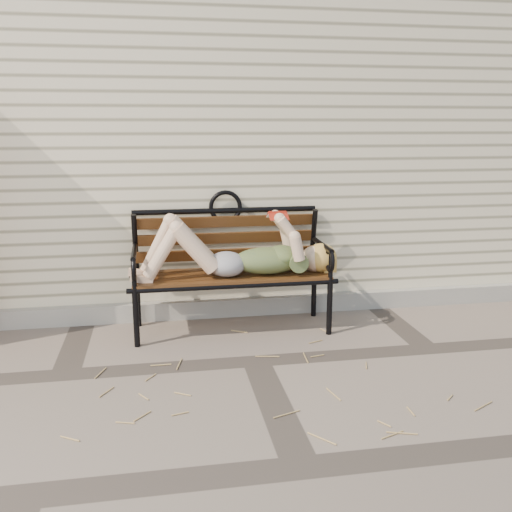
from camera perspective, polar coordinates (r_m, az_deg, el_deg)
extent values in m
plane|color=#7C6C5F|center=(3.94, 0.02, -10.46)|extent=(80.00, 80.00, 0.00)
cube|color=#F5E6BF|center=(6.59, -4.60, 12.40)|extent=(8.00, 4.00, 3.00)
cube|color=#A39F93|center=(4.81, -1.99, -5.08)|extent=(8.00, 0.10, 0.15)
cylinder|color=black|center=(4.20, -11.91, -6.06)|extent=(0.04, 0.04, 0.44)
cylinder|color=black|center=(4.61, -11.75, -4.29)|extent=(0.04, 0.04, 0.44)
cylinder|color=black|center=(4.38, 7.36, -5.06)|extent=(0.04, 0.04, 0.44)
cylinder|color=black|center=(4.78, 5.81, -3.46)|extent=(0.04, 0.04, 0.44)
cube|color=#512E15|center=(4.37, -2.48, -2.00)|extent=(1.48, 0.48, 0.03)
cylinder|color=black|center=(4.17, -2.08, -3.03)|extent=(1.56, 0.04, 0.04)
cylinder|color=black|center=(4.59, -2.83, -1.53)|extent=(1.56, 0.04, 0.04)
torus|color=black|center=(4.59, -3.07, 4.93)|extent=(0.27, 0.04, 0.27)
ellipsoid|color=#093643|center=(4.36, 1.11, -0.45)|extent=(0.53, 0.30, 0.20)
ellipsoid|color=#093643|center=(4.37, 2.62, 0.05)|extent=(0.25, 0.29, 0.16)
ellipsoid|color=#A2A1A6|center=(4.31, -2.95, -0.81)|extent=(0.29, 0.33, 0.19)
sphere|color=beige|center=(4.44, 5.93, -0.25)|extent=(0.21, 0.21, 0.21)
ellipsoid|color=#F1C55B|center=(4.46, 6.53, -0.16)|extent=(0.24, 0.25, 0.22)
cube|color=#A12112|center=(4.30, 2.16, 4.39)|extent=(0.14, 0.02, 0.02)
cube|color=white|center=(4.27, 2.27, 3.96)|extent=(0.14, 0.09, 0.05)
cube|color=white|center=(4.34, 2.04, 4.13)|extent=(0.14, 0.09, 0.05)
cube|color=#A12112|center=(4.26, 2.28, 4.00)|extent=(0.15, 0.09, 0.05)
cube|color=#A12112|center=(4.35, 2.03, 4.18)|extent=(0.15, 0.09, 0.05)
cylinder|color=tan|center=(3.63, 9.98, -12.70)|extent=(0.02, 0.11, 0.01)
cylinder|color=tan|center=(3.01, -22.79, -19.49)|extent=(0.04, 0.11, 0.01)
cylinder|color=tan|center=(4.49, 4.01, -7.41)|extent=(0.10, 0.08, 0.01)
cylinder|color=tan|center=(4.32, -14.52, -8.64)|extent=(0.13, 0.11, 0.01)
cylinder|color=tan|center=(3.72, -3.00, -11.92)|extent=(0.03, 0.10, 0.01)
cylinder|color=tan|center=(4.06, -7.36, -9.74)|extent=(0.10, 0.08, 0.01)
cylinder|color=tan|center=(3.80, 9.06, -11.45)|extent=(0.07, 0.13, 0.01)
cylinder|color=tan|center=(2.98, 0.19, -18.66)|extent=(0.09, 0.11, 0.01)
cylinder|color=tan|center=(3.44, -8.93, -14.21)|extent=(0.15, 0.10, 0.01)
cylinder|color=tan|center=(2.98, -7.32, -18.81)|extent=(0.10, 0.03, 0.01)
cylinder|color=tan|center=(3.67, 16.30, -12.79)|extent=(0.17, 0.03, 0.01)
cylinder|color=tan|center=(3.98, -9.15, -10.28)|extent=(0.05, 0.12, 0.01)
cylinder|color=tan|center=(3.51, -14.85, -13.93)|extent=(0.09, 0.04, 0.01)
cylinder|color=tan|center=(3.78, 16.71, -12.02)|extent=(0.07, 0.08, 0.01)
cylinder|color=tan|center=(3.88, 9.82, -10.94)|extent=(0.04, 0.09, 0.01)
cylinder|color=tan|center=(3.23, -14.25, -16.42)|extent=(0.09, 0.10, 0.01)
cylinder|color=tan|center=(3.36, -5.17, -14.79)|extent=(0.10, 0.04, 0.01)
cylinder|color=tan|center=(2.97, -4.91, -18.88)|extent=(0.09, 0.10, 0.01)
cylinder|color=tan|center=(3.88, -21.73, -11.75)|extent=(0.08, 0.02, 0.01)
cylinder|color=tan|center=(3.99, -10.02, -10.30)|extent=(0.02, 0.18, 0.01)
cylinder|color=tan|center=(3.55, -17.88, -13.81)|extent=(0.06, 0.12, 0.01)
cylinder|color=tan|center=(4.24, 3.27, -8.64)|extent=(0.08, 0.05, 0.01)
cylinder|color=tan|center=(3.63, -19.60, -13.33)|extent=(0.09, 0.16, 0.01)
cylinder|color=tan|center=(3.26, -15.58, -16.21)|extent=(0.05, 0.11, 0.01)
cylinder|color=tan|center=(3.49, -14.14, -14.08)|extent=(0.03, 0.15, 0.01)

